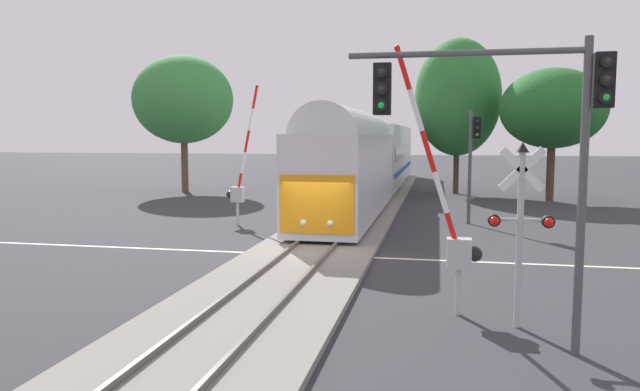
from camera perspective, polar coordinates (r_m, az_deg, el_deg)
name	(u,v)px	position (r m, az deg, el deg)	size (l,w,h in m)	color
ground_plane	(311,255)	(20.74, -0.84, -5.79)	(220.00, 220.00, 0.00)	#333338
road_centre_stripe	(311,255)	(20.74, -0.84, -5.77)	(44.00, 0.20, 0.01)	beige
railway_track	(311,253)	(20.72, -0.84, -5.53)	(4.40, 80.00, 0.32)	gray
commuter_train	(373,156)	(39.92, 5.17, 3.78)	(3.04, 40.72, 5.16)	silver
crossing_gate_near	(454,230)	(13.99, 12.77, -3.30)	(2.09, 0.40, 6.22)	#B7B7BC
crossing_signal_mast	(521,216)	(13.32, 18.80, -1.87)	(1.36, 0.44, 4.03)	#B2B2B7
crossing_gate_far	(239,182)	(27.51, -7.85, 1.29)	(1.60, 0.40, 6.45)	#B7B7BC
traffic_signal_far_side	(473,148)	(28.59, 14.59, 4.43)	(0.53, 0.38, 5.33)	#4C4C51
traffic_signal_near_right	(516,117)	(11.72, 18.37, 7.20)	(4.85, 0.38, 5.97)	#4C4C51
oak_far_right	(553,109)	(40.17, 21.57, 7.81)	(6.52, 6.52, 8.38)	#4C3828
pine_left_background	(183,100)	(45.05, -13.07, 8.99)	(7.31, 7.31, 10.01)	brown
elm_centre_background	(458,97)	(43.48, 13.16, 9.20)	(6.03, 6.03, 11.00)	#4C3828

